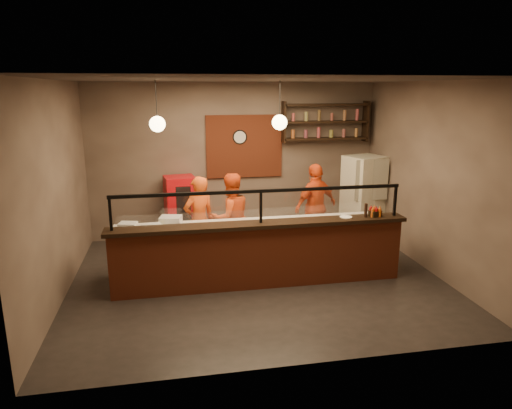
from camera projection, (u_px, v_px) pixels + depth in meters
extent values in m
plane|color=black|center=(257.00, 278.00, 7.59)|extent=(6.00, 6.00, 0.00)
plane|color=#3C342F|center=(257.00, 80.00, 6.81)|extent=(6.00, 6.00, 0.00)
plane|color=#7B675A|center=(235.00, 161.00, 9.58)|extent=(6.00, 0.00, 6.00)
plane|color=#7B675A|center=(56.00, 192.00, 6.66)|extent=(0.00, 5.00, 5.00)
plane|color=#7B675A|center=(430.00, 178.00, 7.74)|extent=(0.00, 5.00, 5.00)
plane|color=#7B675A|center=(301.00, 232.00, 4.82)|extent=(6.00, 0.00, 6.00)
cube|color=brown|center=(244.00, 147.00, 9.52)|extent=(1.60, 0.04, 1.30)
cube|color=brown|center=(261.00, 257.00, 7.18)|extent=(4.60, 0.25, 1.00)
cube|color=black|center=(261.00, 224.00, 7.05)|extent=(4.70, 0.37, 0.06)
cube|color=gray|center=(255.00, 250.00, 7.68)|extent=(4.60, 0.75, 0.85)
cube|color=silver|center=(255.00, 225.00, 7.57)|extent=(4.60, 0.75, 0.05)
cube|color=white|center=(261.00, 207.00, 6.99)|extent=(4.40, 0.02, 0.50)
cube|color=black|center=(261.00, 191.00, 6.92)|extent=(4.50, 0.05, 0.05)
cube|color=black|center=(110.00, 214.00, 6.59)|extent=(0.04, 0.04, 0.50)
cube|color=black|center=(261.00, 207.00, 6.99)|extent=(0.04, 0.04, 0.50)
cube|color=black|center=(395.00, 201.00, 7.38)|extent=(0.04, 0.04, 0.50)
cube|color=black|center=(325.00, 138.00, 9.64)|extent=(1.80, 0.28, 0.04)
cube|color=black|center=(325.00, 122.00, 9.55)|extent=(1.80, 0.28, 0.04)
cube|color=black|center=(326.00, 105.00, 9.47)|extent=(1.80, 0.28, 0.04)
cube|color=black|center=(284.00, 122.00, 9.39)|extent=(0.04, 0.28, 0.85)
cube|color=black|center=(366.00, 121.00, 9.72)|extent=(0.04, 0.28, 0.85)
cylinder|color=black|center=(240.00, 137.00, 9.44)|extent=(0.30, 0.04, 0.30)
cylinder|color=black|center=(156.00, 100.00, 6.80)|extent=(0.01, 0.01, 0.60)
sphere|color=#F2D085|center=(157.00, 124.00, 6.89)|extent=(0.24, 0.24, 0.24)
cylinder|color=black|center=(280.00, 100.00, 7.14)|extent=(0.01, 0.01, 0.60)
sphere|color=#F2D085|center=(280.00, 122.00, 7.23)|extent=(0.24, 0.24, 0.24)
imported|color=#D34B13|center=(199.00, 221.00, 8.09)|extent=(0.68, 0.58, 1.60)
imported|color=#D44413|center=(230.00, 218.00, 8.19)|extent=(0.95, 0.84, 1.63)
imported|color=#EA4A16|center=(316.00, 206.00, 8.89)|extent=(1.07, 0.77, 1.68)
cube|color=beige|center=(363.00, 197.00, 9.52)|extent=(0.90, 0.87, 1.74)
cube|color=red|center=(181.00, 210.00, 9.26)|extent=(0.66, 0.62, 1.37)
cylinder|color=beige|center=(275.00, 223.00, 7.57)|extent=(0.64, 0.64, 0.01)
cube|color=white|center=(128.00, 227.00, 7.15)|extent=(0.31, 0.27, 0.13)
cube|color=silver|center=(171.00, 221.00, 7.38)|extent=(0.38, 0.33, 0.17)
cube|color=silver|center=(153.00, 229.00, 7.01)|extent=(0.35, 0.32, 0.14)
cylinder|color=yellow|center=(157.00, 228.00, 7.20)|extent=(0.33, 0.23, 0.06)
cube|color=black|center=(375.00, 213.00, 7.38)|extent=(0.21, 0.19, 0.10)
cylinder|color=black|center=(366.00, 210.00, 7.32)|extent=(0.06, 0.06, 0.22)
cylinder|color=white|center=(346.00, 217.00, 7.33)|extent=(0.25, 0.25, 0.01)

